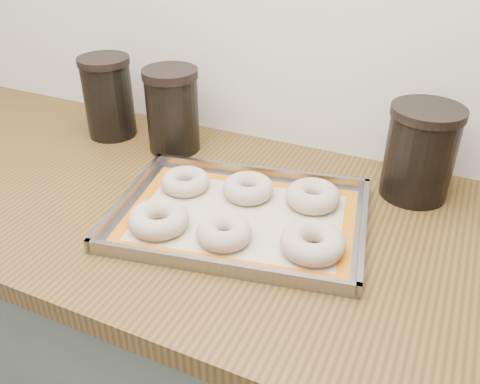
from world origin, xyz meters
The scene contains 13 objects.
cabinet centered at (0.00, 1.68, 0.43)m, with size 3.00×0.65×0.86m, color #5C6559.
countertop centered at (0.00, 1.68, 0.88)m, with size 3.06×0.68×0.04m, color brown.
baking_tray centered at (0.00, 1.66, 0.91)m, with size 0.51×0.41×0.03m.
baking_mat centered at (0.00, 1.66, 0.90)m, with size 0.47×0.36×0.00m.
bagel_front_left centered at (-0.12, 1.56, 0.92)m, with size 0.11×0.11×0.04m, color #BBA891.
bagel_front_mid centered at (0.01, 1.58, 0.92)m, with size 0.10×0.10×0.04m, color #BBA891.
bagel_front_right centered at (0.16, 1.61, 0.92)m, with size 0.11×0.11×0.04m, color #BBA891.
bagel_back_left centered at (-0.14, 1.70, 0.92)m, with size 0.10×0.10×0.03m, color #BBA891.
bagel_back_mid centered at (-0.02, 1.73, 0.92)m, with size 0.10×0.10×0.04m, color #BBA891.
bagel_back_right centered at (0.11, 1.75, 0.92)m, with size 0.10×0.10×0.04m, color #BBA891.
canister_left centered at (-0.45, 1.86, 1.00)m, with size 0.12×0.12×0.19m.
canister_mid centered at (-0.26, 1.86, 1.00)m, with size 0.12×0.12×0.19m.
canister_right centered at (0.28, 1.89, 0.99)m, with size 0.14×0.14×0.19m.
Camera 1 is at (0.33, 0.94, 1.44)m, focal length 38.00 mm.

